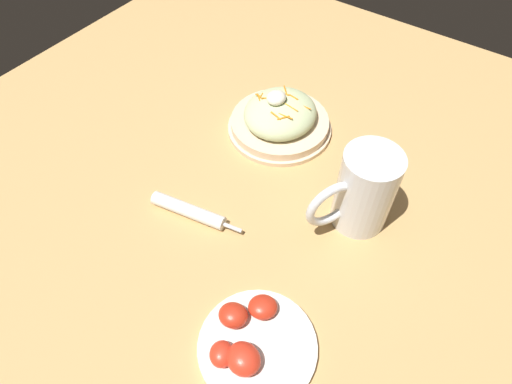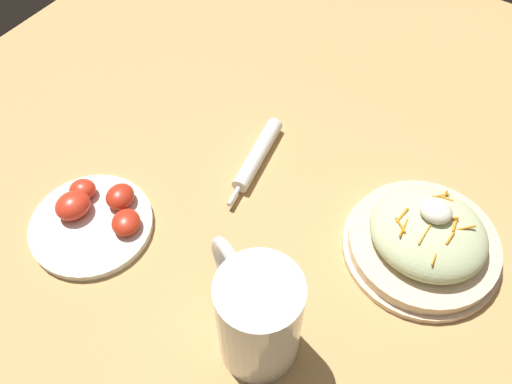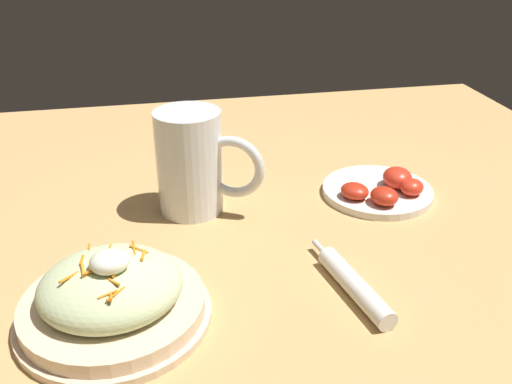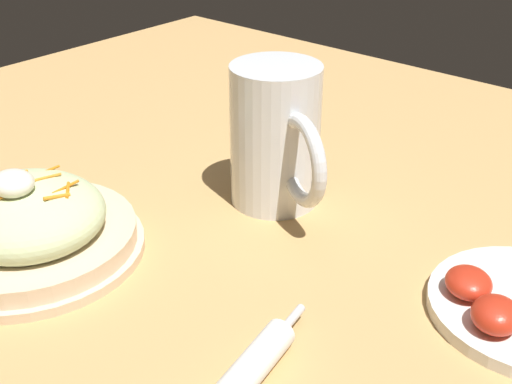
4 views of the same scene
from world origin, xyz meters
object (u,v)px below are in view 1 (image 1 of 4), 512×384
Objects in this scene: salad_plate at (280,118)px; beer_mug at (362,194)px; napkin_roll at (189,211)px; tomato_plate at (252,343)px.

salad_plate is 0.27m from beer_mug.
salad_plate is 1.23× the size of napkin_roll.
beer_mug reaches higher than napkin_roll.
napkin_roll is 0.27m from tomato_plate.
beer_mug is 0.89× the size of tomato_plate.
salad_plate is 1.25× the size of tomato_plate.
napkin_roll is (0.17, -0.25, -0.06)m from beer_mug.
beer_mug is at bearing 64.26° from salad_plate.
beer_mug is (0.12, 0.24, 0.04)m from salad_plate.
napkin_roll is (0.28, -0.01, -0.02)m from salad_plate.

